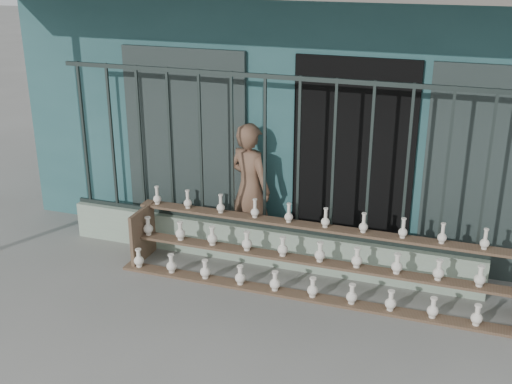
% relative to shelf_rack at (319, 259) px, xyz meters
% --- Properties ---
extents(ground, '(60.00, 60.00, 0.00)m').
position_rel_shelf_rack_xyz_m(ground, '(-0.76, -0.89, -0.36)').
color(ground, slate).
extents(workshop_building, '(7.40, 6.60, 3.21)m').
position_rel_shelf_rack_xyz_m(workshop_building, '(-0.75, 3.34, 1.26)').
color(workshop_building, '#2A5759').
rests_on(workshop_building, ground).
extents(parapet_wall, '(5.00, 0.20, 0.45)m').
position_rel_shelf_rack_xyz_m(parapet_wall, '(-0.76, 0.41, -0.13)').
color(parapet_wall, '#92AB93').
rests_on(parapet_wall, ground).
extents(security_fence, '(5.00, 0.04, 1.80)m').
position_rel_shelf_rack_xyz_m(security_fence, '(-0.76, 0.41, 0.99)').
color(security_fence, '#283330').
rests_on(security_fence, parapet_wall).
extents(shelf_rack, '(4.50, 0.68, 0.85)m').
position_rel_shelf_rack_xyz_m(shelf_rack, '(0.00, 0.00, 0.00)').
color(shelf_rack, brown).
rests_on(shelf_rack, ground).
extents(elderly_woman, '(0.70, 0.59, 1.62)m').
position_rel_shelf_rack_xyz_m(elderly_woman, '(-1.04, 0.68, 0.45)').
color(elderly_woman, brown).
rests_on(elderly_woman, ground).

